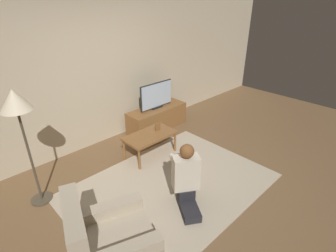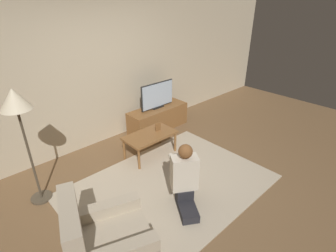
{
  "view_description": "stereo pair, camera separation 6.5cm",
  "coord_description": "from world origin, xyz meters",
  "px_view_note": "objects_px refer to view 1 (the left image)",
  "views": [
    {
      "loc": [
        -2.16,
        -2.18,
        2.55
      ],
      "look_at": [
        0.51,
        0.59,
        0.61
      ],
      "focal_mm": 28.0,
      "sensor_mm": 36.0,
      "label": 1
    },
    {
      "loc": [
        -2.11,
        -2.22,
        2.55
      ],
      "look_at": [
        0.51,
        0.59,
        0.61
      ],
      "focal_mm": 28.0,
      "sensor_mm": 36.0,
      "label": 2
    }
  ],
  "objects_px": {
    "armchair": "(110,245)",
    "floor_lamp": "(17,109)",
    "person_kneeling": "(186,177)",
    "tv": "(156,95)",
    "coffee_table": "(150,137)"
  },
  "relations": [
    {
      "from": "person_kneeling",
      "to": "armchair",
      "type": "bearing_deg",
      "value": 35.43
    },
    {
      "from": "floor_lamp",
      "to": "armchair",
      "type": "xyz_separation_m",
      "value": [
        0.17,
        -1.49,
        -1.09
      ]
    },
    {
      "from": "tv",
      "to": "coffee_table",
      "type": "xyz_separation_m",
      "value": [
        -0.78,
        -0.7,
        -0.37
      ]
    },
    {
      "from": "tv",
      "to": "armchair",
      "type": "distance_m",
      "value": 3.19
    },
    {
      "from": "floor_lamp",
      "to": "person_kneeling",
      "type": "distance_m",
      "value": 2.18
    },
    {
      "from": "coffee_table",
      "to": "floor_lamp",
      "type": "relative_size",
      "value": 0.55
    },
    {
      "from": "tv",
      "to": "person_kneeling",
      "type": "distance_m",
      "value": 2.31
    },
    {
      "from": "tv",
      "to": "armchair",
      "type": "bearing_deg",
      "value": -140.55
    },
    {
      "from": "floor_lamp",
      "to": "person_kneeling",
      "type": "bearing_deg",
      "value": -45.87
    },
    {
      "from": "person_kneeling",
      "to": "coffee_table",
      "type": "bearing_deg",
      "value": -77.19
    },
    {
      "from": "floor_lamp",
      "to": "armchair",
      "type": "relative_size",
      "value": 1.6
    },
    {
      "from": "tv",
      "to": "coffee_table",
      "type": "height_order",
      "value": "tv"
    },
    {
      "from": "tv",
      "to": "person_kneeling",
      "type": "bearing_deg",
      "value": -122.22
    },
    {
      "from": "armchair",
      "to": "floor_lamp",
      "type": "bearing_deg",
      "value": 25.69
    },
    {
      "from": "armchair",
      "to": "person_kneeling",
      "type": "distance_m",
      "value": 1.23
    }
  ]
}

